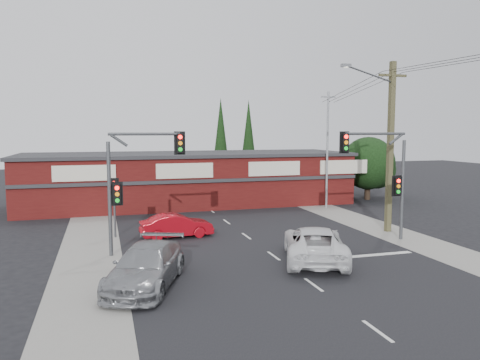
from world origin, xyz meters
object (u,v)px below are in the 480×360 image
object	(u,v)px
shop_building	(189,178)
silver_suv	(146,266)
utility_pole	(389,141)
red_sedan	(177,226)
white_suv	(315,244)

from	to	relation	value
shop_building	silver_suv	bearing A→B (deg)	-104.80
silver_suv	utility_pole	world-z (taller)	utility_pole
silver_suv	shop_building	world-z (taller)	shop_building
utility_pole	shop_building	bearing A→B (deg)	123.76
shop_building	red_sedan	bearing A→B (deg)	-103.52
white_suv	utility_pole	bearing A→B (deg)	-126.17
red_sedan	utility_pole	size ratio (longest dim) A/B	0.40
white_suv	red_sedan	size ratio (longest dim) A/B	1.42
red_sedan	utility_pole	world-z (taller)	utility_pole
red_sedan	shop_building	size ratio (longest dim) A/B	0.15
red_sedan	shop_building	distance (m)	12.36
white_suv	red_sedan	distance (m)	8.52
silver_suv	utility_pole	distance (m)	16.48
red_sedan	shop_building	bearing A→B (deg)	-18.46
silver_suv	utility_pole	bearing A→B (deg)	43.66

